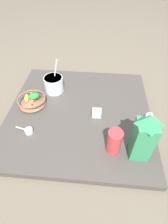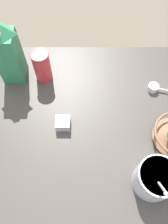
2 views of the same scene
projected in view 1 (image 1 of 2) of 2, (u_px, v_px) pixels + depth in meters
ground_plane at (79, 115)px, 1.17m from camera, size 6.00×6.00×0.00m
countertop at (79, 113)px, 1.16m from camera, size 0.92×0.92×0.04m
fruit_bowl at (32, 100)px, 1.16m from camera, size 0.18×0.18×0.09m
milk_carton at (144, 137)px, 0.82m from camera, size 0.10×0.10×0.29m
yogurt_tub at (54, 83)px, 1.25m from camera, size 0.14×0.15×0.22m
drinking_cup at (114, 141)px, 0.89m from camera, size 0.08×0.08×0.15m
spice_jar at (97, 113)px, 1.10m from camera, size 0.06×0.06×0.04m
measuring_scoop at (28, 131)px, 1.01m from camera, size 0.11×0.05×0.03m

